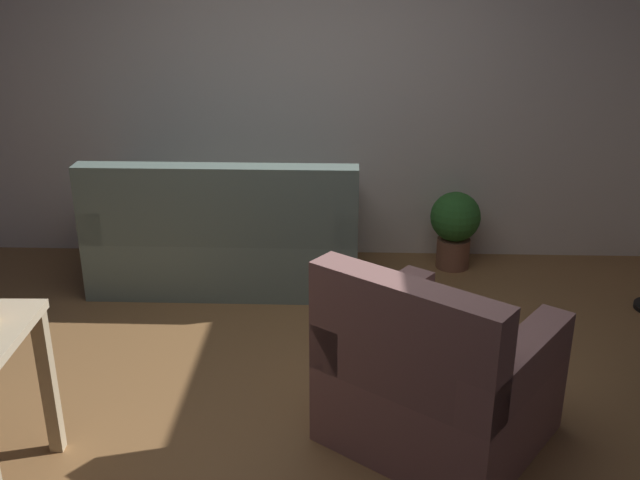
# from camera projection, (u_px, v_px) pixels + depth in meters

# --- Properties ---
(ground_plane) EXTENTS (5.20, 4.40, 0.02)m
(ground_plane) POSITION_uv_depth(u_px,v_px,m) (297.00, 417.00, 3.68)
(ground_plane) COLOR olive
(wall_rear) EXTENTS (5.20, 0.10, 2.70)m
(wall_rear) POSITION_uv_depth(u_px,v_px,m) (315.00, 74.00, 5.22)
(wall_rear) COLOR silver
(wall_rear) RESTS_ON ground_plane
(couch) EXTENTS (1.80, 0.84, 0.92)m
(couch) POSITION_uv_depth(u_px,v_px,m) (227.00, 240.00, 5.06)
(couch) COLOR slate
(couch) RESTS_ON ground_plane
(potted_plant) EXTENTS (0.36, 0.36, 0.57)m
(potted_plant) POSITION_uv_depth(u_px,v_px,m) (455.00, 225.00, 5.28)
(potted_plant) COLOR brown
(potted_plant) RESTS_ON ground_plane
(armchair) EXTENTS (1.22, 1.21, 0.92)m
(armchair) POSITION_uv_depth(u_px,v_px,m) (434.00, 381.00, 3.38)
(armchair) COLOR #996B66
(armchair) RESTS_ON ground_plane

